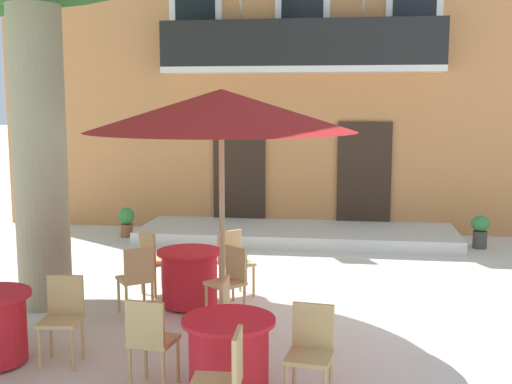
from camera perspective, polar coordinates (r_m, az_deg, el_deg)
The scene contains 17 objects.
ground_plane at distance 8.91m, azimuth 6.82°, elevation -9.86°, with size 120.00×120.00×0.00m, color beige.
building_facade at distance 15.54m, azimuth 4.61°, elevation 11.76°, with size 13.00×5.09×7.50m.
entrance_step_platform at distance 12.83m, azimuth 3.60°, elevation -3.70°, with size 6.15×1.92×0.25m, color silver.
cafe_table_near_tree at distance 8.78m, azimuth -5.84°, elevation -7.46°, with size 0.86×0.86×0.76m.
cafe_chair_near_tree_0 at distance 9.30m, azimuth -8.94°, elevation -5.75°, with size 0.56×0.56×0.91m.
cafe_chair_near_tree_1 at distance 8.43m, azimuth -10.41°, elevation -7.24°, with size 0.56×0.56×0.91m.
cafe_chair_near_tree_2 at distance 8.21m, azimuth -2.30°, elevation -7.51°, with size 0.56×0.56×0.91m.
cafe_chair_near_tree_3 at distance 9.18m, azimuth -1.96°, elevation -5.85°, with size 0.57×0.57×0.91m.
cafe_table_middle at distance 6.17m, azimuth -2.40°, elevation -14.24°, with size 0.86×0.86×0.76m.
cafe_chair_middle_0 at distance 5.42m, azimuth -2.77°, elevation -15.92°, with size 0.42×0.42×0.91m.
cafe_chair_middle_1 at distance 6.01m, azimuth 4.83°, elevation -13.46°, with size 0.45×0.45×0.91m.
cafe_chair_middle_2 at distance 6.82m, azimuth -1.89°, elevation -10.78°, with size 0.40×0.40×0.91m.
cafe_chair_middle_3 at distance 6.32m, azimuth -9.26°, elevation -12.46°, with size 0.45×0.45×0.91m.
cafe_chair_front_2 at distance 7.18m, azimuth -16.56°, elevation -10.16°, with size 0.44×0.44×0.91m.
cafe_umbrella at distance 6.94m, azimuth -3.06°, elevation 7.04°, with size 2.90×2.90×2.85m.
ground_planter_left at distance 13.35m, azimuth -11.28°, elevation -2.47°, with size 0.32×0.32×0.59m.
ground_planter_right at distance 12.79m, azimuth 19.05°, elevation -3.16°, with size 0.33×0.33×0.61m.
Camera 1 is at (0.16, -8.49, 2.73)m, focal length 45.65 mm.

